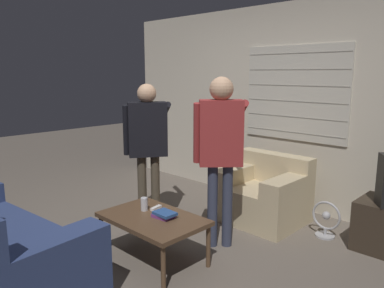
{
  "coord_description": "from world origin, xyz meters",
  "views": [
    {
      "loc": [
        2.58,
        -2.21,
        1.7
      ],
      "look_at": [
        0.02,
        0.45,
        1.0
      ],
      "focal_mm": 35.0,
      "sensor_mm": 36.0,
      "label": 1
    }
  ],
  "objects_px": {
    "person_right_standing": "(221,141)",
    "soda_can": "(144,204)",
    "armchair_beige": "(263,194)",
    "floor_fan": "(326,220)",
    "book_stack": "(164,215)",
    "spare_remote": "(156,208)",
    "coffee_table": "(153,221)",
    "person_left_standing": "(148,137)"
  },
  "relations": [
    {
      "from": "person_left_standing",
      "to": "person_right_standing",
      "type": "distance_m",
      "value": 0.96
    },
    {
      "from": "book_stack",
      "to": "floor_fan",
      "type": "relative_size",
      "value": 0.56
    },
    {
      "from": "book_stack",
      "to": "soda_can",
      "type": "bearing_deg",
      "value": -177.64
    },
    {
      "from": "coffee_table",
      "to": "soda_can",
      "type": "xyz_separation_m",
      "value": [
        -0.18,
        0.05,
        0.1
      ]
    },
    {
      "from": "soda_can",
      "to": "spare_remote",
      "type": "bearing_deg",
      "value": 62.22
    },
    {
      "from": "armchair_beige",
      "to": "person_right_standing",
      "type": "distance_m",
      "value": 1.16
    },
    {
      "from": "spare_remote",
      "to": "floor_fan",
      "type": "bearing_deg",
      "value": 43.64
    },
    {
      "from": "book_stack",
      "to": "soda_can",
      "type": "height_order",
      "value": "soda_can"
    },
    {
      "from": "armchair_beige",
      "to": "soda_can",
      "type": "distance_m",
      "value": 1.54
    },
    {
      "from": "floor_fan",
      "to": "coffee_table",
      "type": "bearing_deg",
      "value": -119.72
    },
    {
      "from": "person_right_standing",
      "to": "spare_remote",
      "type": "relative_size",
      "value": 12.35
    },
    {
      "from": "person_right_standing",
      "to": "soda_can",
      "type": "distance_m",
      "value": 0.94
    },
    {
      "from": "armchair_beige",
      "to": "soda_can",
      "type": "xyz_separation_m",
      "value": [
        -0.33,
        -1.5,
        0.19
      ]
    },
    {
      "from": "armchair_beige",
      "to": "book_stack",
      "type": "xyz_separation_m",
      "value": [
        -0.07,
        -1.48,
        0.15
      ]
    },
    {
      "from": "armchair_beige",
      "to": "coffee_table",
      "type": "xyz_separation_m",
      "value": [
        -0.16,
        -1.54,
        0.08
      ]
    },
    {
      "from": "armchair_beige",
      "to": "spare_remote",
      "type": "distance_m",
      "value": 1.43
    },
    {
      "from": "person_left_standing",
      "to": "floor_fan",
      "type": "distance_m",
      "value": 2.1
    },
    {
      "from": "coffee_table",
      "to": "person_right_standing",
      "type": "bearing_deg",
      "value": 71.37
    },
    {
      "from": "coffee_table",
      "to": "spare_remote",
      "type": "relative_size",
      "value": 7.0
    },
    {
      "from": "book_stack",
      "to": "spare_remote",
      "type": "relative_size",
      "value": 1.6
    },
    {
      "from": "armchair_beige",
      "to": "coffee_table",
      "type": "bearing_deg",
      "value": 84.62
    },
    {
      "from": "book_stack",
      "to": "floor_fan",
      "type": "xyz_separation_m",
      "value": [
        0.82,
        1.54,
        -0.27
      ]
    },
    {
      "from": "coffee_table",
      "to": "spare_remote",
      "type": "height_order",
      "value": "spare_remote"
    },
    {
      "from": "soda_can",
      "to": "armchair_beige",
      "type": "bearing_deg",
      "value": 77.38
    },
    {
      "from": "armchair_beige",
      "to": "soda_can",
      "type": "bearing_deg",
      "value": 77.86
    },
    {
      "from": "coffee_table",
      "to": "spare_remote",
      "type": "xyz_separation_m",
      "value": [
        -0.12,
        0.15,
        0.05
      ]
    },
    {
      "from": "person_right_standing",
      "to": "soda_can",
      "type": "bearing_deg",
      "value": -168.19
    },
    {
      "from": "person_left_standing",
      "to": "soda_can",
      "type": "relative_size",
      "value": 12.6
    },
    {
      "from": "book_stack",
      "to": "coffee_table",
      "type": "bearing_deg",
      "value": -147.7
    },
    {
      "from": "coffee_table",
      "to": "soda_can",
      "type": "distance_m",
      "value": 0.21
    },
    {
      "from": "armchair_beige",
      "to": "coffee_table",
      "type": "distance_m",
      "value": 1.55
    },
    {
      "from": "armchair_beige",
      "to": "floor_fan",
      "type": "height_order",
      "value": "armchair_beige"
    },
    {
      "from": "coffee_table",
      "to": "soda_can",
      "type": "height_order",
      "value": "soda_can"
    },
    {
      "from": "coffee_table",
      "to": "floor_fan",
      "type": "height_order",
      "value": "coffee_table"
    },
    {
      "from": "armchair_beige",
      "to": "floor_fan",
      "type": "bearing_deg",
      "value": -175.56
    },
    {
      "from": "soda_can",
      "to": "floor_fan",
      "type": "distance_m",
      "value": 1.92
    },
    {
      "from": "person_left_standing",
      "to": "floor_fan",
      "type": "relative_size",
      "value": 4.1
    },
    {
      "from": "coffee_table",
      "to": "person_left_standing",
      "type": "bearing_deg",
      "value": 142.66
    },
    {
      "from": "spare_remote",
      "to": "floor_fan",
      "type": "xyz_separation_m",
      "value": [
        1.03,
        1.45,
        -0.26
      ]
    },
    {
      "from": "person_right_standing",
      "to": "person_left_standing",
      "type": "bearing_deg",
      "value": 141.57
    },
    {
      "from": "person_right_standing",
      "to": "spare_remote",
      "type": "distance_m",
      "value": 0.89
    },
    {
      "from": "floor_fan",
      "to": "book_stack",
      "type": "bearing_deg",
      "value": -118.08
    }
  ]
}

